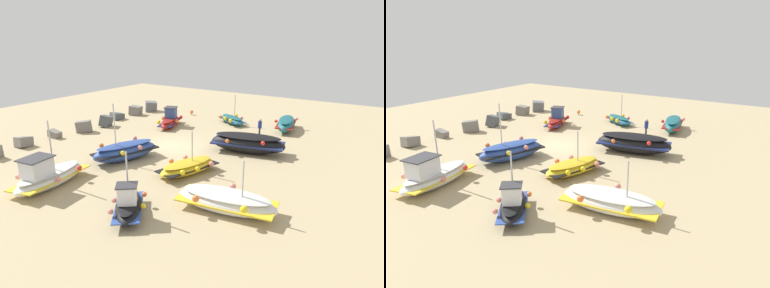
{
  "view_description": "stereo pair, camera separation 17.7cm",
  "coord_description": "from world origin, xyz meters",
  "views": [
    {
      "loc": [
        -20.03,
        -14.88,
        8.3
      ],
      "look_at": [
        -1.07,
        -2.46,
        0.9
      ],
      "focal_mm": 31.67,
      "sensor_mm": 36.0,
      "label": 1
    },
    {
      "loc": [
        -19.94,
        -15.03,
        8.3
      ],
      "look_at": [
        -1.07,
        -2.46,
        0.9
      ],
      "focal_mm": 31.67,
      "sensor_mm": 36.0,
      "label": 2
    }
  ],
  "objects": [
    {
      "name": "fishing_boat_8",
      "position": [
        9.23,
        -5.83,
        0.59
      ],
      "size": [
        4.38,
        2.27,
        1.14
      ],
      "rotation": [
        0.0,
        0.0,
        0.21
      ],
      "color": "#1E6670",
      "rests_on": "ground_plane"
    },
    {
      "name": "fishing_boat_3",
      "position": [
        -3.86,
        -3.98,
        0.43
      ],
      "size": [
        4.34,
        2.75,
        2.7
      ],
      "rotation": [
        0.0,
        0.0,
        2.85
      ],
      "color": "gold",
      "rests_on": "ground_plane"
    },
    {
      "name": "fishing_boat_4",
      "position": [
        -6.7,
        -8.14,
        0.52
      ],
      "size": [
        2.55,
        5.26,
        2.82
      ],
      "rotation": [
        0.0,
        0.0,
        1.71
      ],
      "color": "white",
      "rests_on": "ground_plane"
    },
    {
      "name": "breakwater_rocks",
      "position": [
        1.57,
        9.36,
        0.45
      ],
      "size": [
        19.06,
        2.57,
        1.32
      ],
      "color": "slate",
      "rests_on": "ground_plane"
    },
    {
      "name": "fishing_boat_5",
      "position": [
        -9.64,
        -4.45,
        0.54
      ],
      "size": [
        3.33,
        2.98,
        3.16
      ],
      "rotation": [
        0.0,
        0.0,
        3.8
      ],
      "color": "black",
      "rests_on": "ground_plane"
    },
    {
      "name": "ground_plane",
      "position": [
        0.0,
        0.0,
        0.0
      ],
      "size": [
        50.36,
        50.36,
        0.0
      ],
      "primitive_type": "plane",
      "color": "tan"
    },
    {
      "name": "mooring_buoy_0",
      "position": [
        9.67,
        4.62,
        0.32
      ],
      "size": [
        0.37,
        0.37,
        0.51
      ],
      "color": "#3F3F42",
      "rests_on": "ground_plane"
    },
    {
      "name": "fishing_boat_0",
      "position": [
        8.7,
        -0.69,
        0.4
      ],
      "size": [
        2.87,
        3.56,
        2.91
      ],
      "rotation": [
        0.0,
        0.0,
        1.02
      ],
      "color": "#1E6670",
      "rests_on": "ground_plane"
    },
    {
      "name": "person_walking",
      "position": [
        5.83,
        -4.69,
        0.93
      ],
      "size": [
        0.32,
        0.32,
        1.62
      ],
      "rotation": [
        0.0,
        0.0,
        1.83
      ],
      "color": "#2D2D38",
      "rests_on": "ground_plane"
    },
    {
      "name": "fishing_boat_7",
      "position": [
        -4.19,
        0.97,
        0.65
      ],
      "size": [
        4.91,
        3.09,
        4.05
      ],
      "rotation": [
        0.0,
        0.0,
        5.95
      ],
      "color": "#2D4C9E",
      "rests_on": "ground_plane"
    },
    {
      "name": "fishing_boat_2",
      "position": [
        -9.71,
        1.63,
        0.63
      ],
      "size": [
        4.95,
        2.6,
        3.83
      ],
      "rotation": [
        0.0,
        0.0,
        3.29
      ],
      "color": "white",
      "rests_on": "ground_plane"
    },
    {
      "name": "fishing_boat_6",
      "position": [
        4.66,
        3.74,
        0.57
      ],
      "size": [
        4.12,
        2.53,
        1.8
      ],
      "rotation": [
        0.0,
        0.0,
        0.34
      ],
      "color": "maroon",
      "rests_on": "ground_plane"
    },
    {
      "name": "fishing_boat_1",
      "position": [
        1.8,
        -5.42,
        0.73
      ],
      "size": [
        2.96,
        5.67,
        1.41
      ],
      "rotation": [
        0.0,
        0.0,
        1.79
      ],
      "color": "black",
      "rests_on": "ground_plane"
    }
  ]
}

